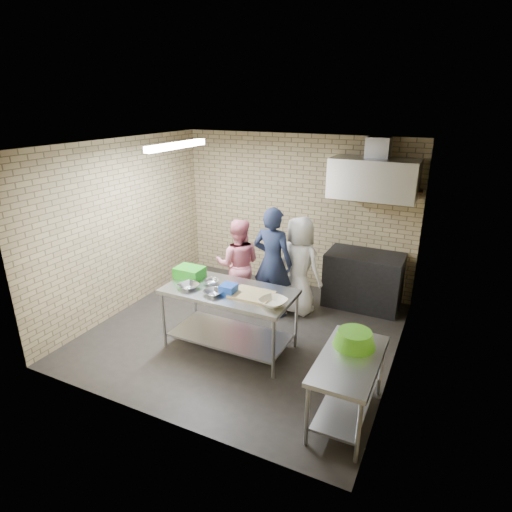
{
  "coord_description": "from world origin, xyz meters",
  "views": [
    {
      "loc": [
        2.55,
        -4.84,
        3.24
      ],
      "look_at": [
        0.1,
        0.2,
        1.15
      ],
      "focal_mm": 29.76,
      "sensor_mm": 36.0,
      "label": 1
    }
  ],
  "objects_px": {
    "green_crate": "(190,272)",
    "green_basin": "(354,338)",
    "woman_pink": "(238,264)",
    "prep_table": "(230,319)",
    "stove": "(363,280)",
    "bottle_red": "(379,181)",
    "woman_white": "(299,266)",
    "man_navy": "(273,263)",
    "bottle_green": "(406,185)",
    "side_counter": "(347,388)",
    "blue_tub": "(228,289)"
  },
  "relations": [
    {
      "from": "green_basin",
      "to": "woman_white",
      "type": "bearing_deg",
      "value": 125.62
    },
    {
      "from": "stove",
      "to": "woman_pink",
      "type": "xyz_separation_m",
      "value": [
        -1.81,
        -0.95,
        0.3
      ]
    },
    {
      "from": "bottle_green",
      "to": "bottle_red",
      "type": "bearing_deg",
      "value": 180.0
    },
    {
      "from": "green_basin",
      "to": "bottle_green",
      "type": "distance_m",
      "value": 2.98
    },
    {
      "from": "green_crate",
      "to": "bottle_green",
      "type": "bearing_deg",
      "value": 41.38
    },
    {
      "from": "green_crate",
      "to": "prep_table",
      "type": "bearing_deg",
      "value": -9.73
    },
    {
      "from": "side_counter",
      "to": "bottle_green",
      "type": "xyz_separation_m",
      "value": [
        0.0,
        2.99,
        1.64
      ]
    },
    {
      "from": "stove",
      "to": "green_crate",
      "type": "xyz_separation_m",
      "value": [
        -2.04,
        -1.96,
        0.49
      ]
    },
    {
      "from": "bottle_red",
      "to": "man_navy",
      "type": "relative_size",
      "value": 0.1
    },
    {
      "from": "stove",
      "to": "bottle_red",
      "type": "xyz_separation_m",
      "value": [
        0.05,
        0.24,
        1.58
      ]
    },
    {
      "from": "bottle_green",
      "to": "man_navy",
      "type": "relative_size",
      "value": 0.09
    },
    {
      "from": "prep_table",
      "to": "green_basin",
      "type": "distance_m",
      "value": 1.87
    },
    {
      "from": "prep_table",
      "to": "blue_tub",
      "type": "height_order",
      "value": "blue_tub"
    },
    {
      "from": "green_basin",
      "to": "woman_white",
      "type": "relative_size",
      "value": 0.29
    },
    {
      "from": "green_crate",
      "to": "bottle_green",
      "type": "height_order",
      "value": "bottle_green"
    },
    {
      "from": "side_counter",
      "to": "green_crate",
      "type": "bearing_deg",
      "value": 162.33
    },
    {
      "from": "green_basin",
      "to": "woman_white",
      "type": "height_order",
      "value": "woman_white"
    },
    {
      "from": "blue_tub",
      "to": "bottle_green",
      "type": "height_order",
      "value": "bottle_green"
    },
    {
      "from": "green_basin",
      "to": "bottle_green",
      "type": "xyz_separation_m",
      "value": [
        0.02,
        2.74,
        1.18
      ]
    },
    {
      "from": "green_crate",
      "to": "man_navy",
      "type": "bearing_deg",
      "value": 51.13
    },
    {
      "from": "stove",
      "to": "green_basin",
      "type": "distance_m",
      "value": 2.57
    },
    {
      "from": "green_basin",
      "to": "bottle_red",
      "type": "xyz_separation_m",
      "value": [
        -0.38,
        2.74,
        1.19
      ]
    },
    {
      "from": "bottle_red",
      "to": "bottle_green",
      "type": "relative_size",
      "value": 1.2
    },
    {
      "from": "blue_tub",
      "to": "woman_pink",
      "type": "bearing_deg",
      "value": 112.83
    },
    {
      "from": "side_counter",
      "to": "green_crate",
      "type": "relative_size",
      "value": 3.12
    },
    {
      "from": "stove",
      "to": "woman_pink",
      "type": "bearing_deg",
      "value": -152.31
    },
    {
      "from": "green_crate",
      "to": "woman_pink",
      "type": "xyz_separation_m",
      "value": [
        0.23,
        1.01,
        -0.19
      ]
    },
    {
      "from": "bottle_green",
      "to": "green_crate",
      "type": "bearing_deg",
      "value": -138.62
    },
    {
      "from": "green_basin",
      "to": "bottle_red",
      "type": "height_order",
      "value": "bottle_red"
    },
    {
      "from": "stove",
      "to": "woman_pink",
      "type": "height_order",
      "value": "woman_pink"
    },
    {
      "from": "woman_pink",
      "to": "prep_table",
      "type": "bearing_deg",
      "value": 91.69
    },
    {
      "from": "side_counter",
      "to": "bottle_red",
      "type": "bearing_deg",
      "value": 97.62
    },
    {
      "from": "blue_tub",
      "to": "prep_table",
      "type": "bearing_deg",
      "value": 116.57
    },
    {
      "from": "prep_table",
      "to": "woman_white",
      "type": "height_order",
      "value": "woman_white"
    },
    {
      "from": "green_crate",
      "to": "woman_white",
      "type": "distance_m",
      "value": 1.74
    },
    {
      "from": "stove",
      "to": "bottle_green",
      "type": "xyz_separation_m",
      "value": [
        0.45,
        0.24,
        1.57
      ]
    },
    {
      "from": "green_crate",
      "to": "man_navy",
      "type": "xyz_separation_m",
      "value": [
        0.82,
        1.02,
        -0.07
      ]
    },
    {
      "from": "green_crate",
      "to": "bottle_red",
      "type": "height_order",
      "value": "bottle_red"
    },
    {
      "from": "blue_tub",
      "to": "woman_white",
      "type": "relative_size",
      "value": 0.12
    },
    {
      "from": "man_navy",
      "to": "woman_white",
      "type": "relative_size",
      "value": 1.11
    },
    {
      "from": "woman_pink",
      "to": "woman_white",
      "type": "height_order",
      "value": "woman_white"
    },
    {
      "from": "blue_tub",
      "to": "woman_white",
      "type": "height_order",
      "value": "woman_white"
    },
    {
      "from": "prep_table",
      "to": "man_navy",
      "type": "bearing_deg",
      "value": 83.82
    },
    {
      "from": "stove",
      "to": "woman_white",
      "type": "relative_size",
      "value": 0.76
    },
    {
      "from": "prep_table",
      "to": "side_counter",
      "type": "bearing_deg",
      "value": -20.61
    },
    {
      "from": "green_crate",
      "to": "green_basin",
      "type": "xyz_separation_m",
      "value": [
        2.47,
        -0.54,
        -0.11
      ]
    },
    {
      "from": "bottle_green",
      "to": "woman_pink",
      "type": "bearing_deg",
      "value": -152.24
    },
    {
      "from": "green_crate",
      "to": "bottle_red",
      "type": "bearing_deg",
      "value": 46.38
    },
    {
      "from": "prep_table",
      "to": "green_basin",
      "type": "xyz_separation_m",
      "value": [
        1.77,
        -0.42,
        0.4
      ]
    },
    {
      "from": "bottle_green",
      "to": "man_navy",
      "type": "height_order",
      "value": "bottle_green"
    }
  ]
}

